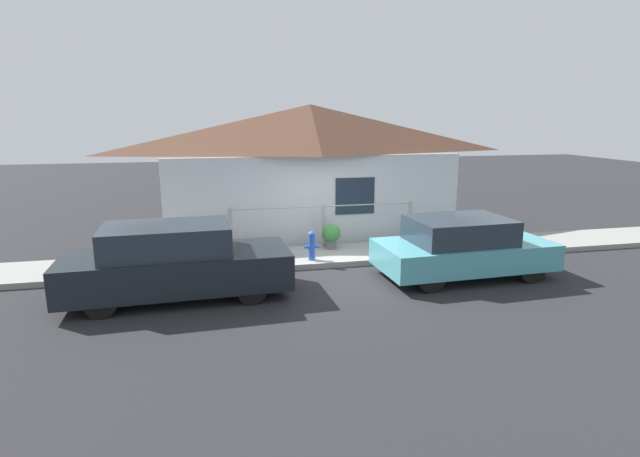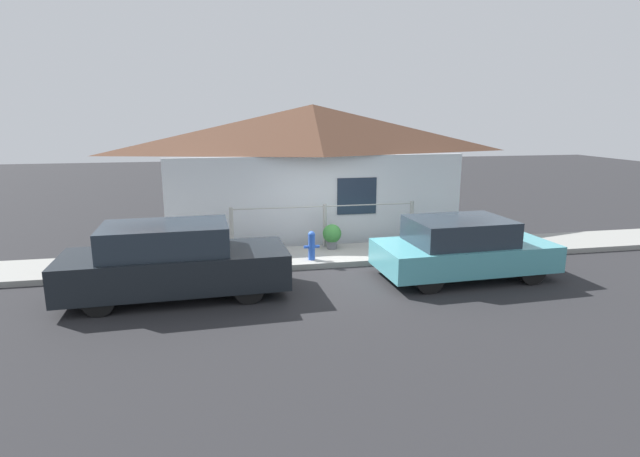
{
  "view_description": "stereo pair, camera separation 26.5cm",
  "coord_description": "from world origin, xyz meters",
  "px_view_note": "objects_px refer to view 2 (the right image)",
  "views": [
    {
      "loc": [
        -2.89,
        -10.85,
        3.48
      ],
      "look_at": [
        -0.38,
        0.3,
        0.9
      ],
      "focal_mm": 28.0,
      "sensor_mm": 36.0,
      "label": 1
    },
    {
      "loc": [
        -2.63,
        -10.91,
        3.48
      ],
      "look_at": [
        -0.38,
        0.3,
        0.9
      ],
      "focal_mm": 28.0,
      "sensor_mm": 36.0,
      "label": 2
    }
  ],
  "objects_px": {
    "fire_hydrant": "(312,245)",
    "potted_plant_near_hydrant": "(332,235)",
    "car_left": "(174,261)",
    "car_right": "(462,248)"
  },
  "relations": [
    {
      "from": "fire_hydrant",
      "to": "potted_plant_near_hydrant",
      "type": "distance_m",
      "value": 1.14
    },
    {
      "from": "fire_hydrant",
      "to": "car_left",
      "type": "bearing_deg",
      "value": -152.69
    },
    {
      "from": "fire_hydrant",
      "to": "potted_plant_near_hydrant",
      "type": "xyz_separation_m",
      "value": [
        0.7,
        0.9,
        0.0
      ]
    },
    {
      "from": "car_left",
      "to": "fire_hydrant",
      "type": "relative_size",
      "value": 6.25
    },
    {
      "from": "fire_hydrant",
      "to": "car_right",
      "type": "bearing_deg",
      "value": -26.96
    },
    {
      "from": "car_left",
      "to": "fire_hydrant",
      "type": "xyz_separation_m",
      "value": [
        3.02,
        1.56,
        -0.22
      ]
    },
    {
      "from": "potted_plant_near_hydrant",
      "to": "car_left",
      "type": "bearing_deg",
      "value": -146.54
    },
    {
      "from": "car_right",
      "to": "fire_hydrant",
      "type": "xyz_separation_m",
      "value": [
        -3.06,
        1.56,
        -0.16
      ]
    },
    {
      "from": "car_right",
      "to": "fire_hydrant",
      "type": "distance_m",
      "value": 3.44
    },
    {
      "from": "car_left",
      "to": "car_right",
      "type": "xyz_separation_m",
      "value": [
        6.08,
        -0.0,
        -0.06
      ]
    }
  ]
}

